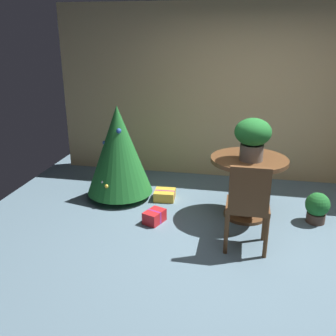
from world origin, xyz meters
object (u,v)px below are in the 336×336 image
(gift_box_gold, at_px, (165,195))
(potted_plant, at_px, (317,207))
(holiday_tree, at_px, (119,150))
(round_dining_table, at_px, (248,180))
(wooden_chair_near, at_px, (248,203))
(gift_box_red, at_px, (154,217))
(flower_vase, at_px, (253,136))

(gift_box_gold, relative_size, potted_plant, 0.76)
(gift_box_gold, bearing_deg, holiday_tree, -176.59)
(gift_box_gold, bearing_deg, round_dining_table, -15.22)
(wooden_chair_near, bearing_deg, potted_plant, 43.67)
(gift_box_red, bearing_deg, wooden_chair_near, -20.94)
(holiday_tree, height_order, gift_box_red, holiday_tree)
(flower_vase, distance_m, gift_box_gold, 1.53)
(flower_vase, height_order, gift_box_red, flower_vase)
(gift_box_gold, bearing_deg, flower_vase, -18.69)
(potted_plant, bearing_deg, round_dining_table, -179.84)
(round_dining_table, height_order, wooden_chair_near, wooden_chair_near)
(round_dining_table, height_order, gift_box_gold, round_dining_table)
(potted_plant, bearing_deg, gift_box_gold, 171.31)
(wooden_chair_near, bearing_deg, holiday_tree, 148.40)
(round_dining_table, distance_m, flower_vase, 0.57)
(round_dining_table, bearing_deg, potted_plant, 0.16)
(gift_box_red, bearing_deg, round_dining_table, 19.67)
(gift_box_red, bearing_deg, potted_plant, 11.44)
(flower_vase, xyz_separation_m, holiday_tree, (-1.73, 0.34, -0.37))
(round_dining_table, height_order, potted_plant, round_dining_table)
(flower_vase, height_order, potted_plant, flower_vase)
(holiday_tree, bearing_deg, potted_plant, -5.76)
(holiday_tree, relative_size, potted_plant, 3.39)
(wooden_chair_near, xyz_separation_m, potted_plant, (0.83, 0.80, -0.34))
(flower_vase, relative_size, potted_plant, 1.30)
(wooden_chair_near, height_order, potted_plant, wooden_chair_near)
(round_dining_table, distance_m, gift_box_gold, 1.21)
(flower_vase, distance_m, potted_plant, 1.18)
(wooden_chair_near, height_order, gift_box_gold, wooden_chair_near)
(round_dining_table, relative_size, gift_box_gold, 3.16)
(round_dining_table, xyz_separation_m, potted_plant, (0.83, 0.00, -0.29))
(gift_box_red, distance_m, gift_box_gold, 0.68)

